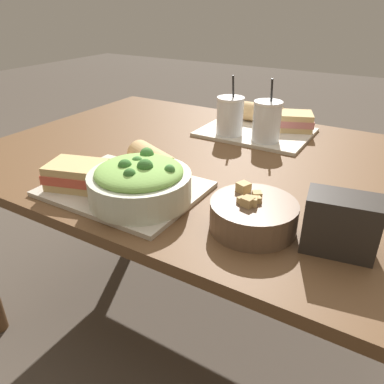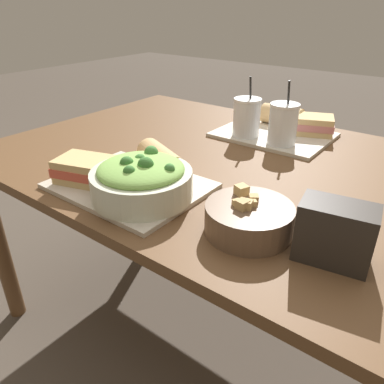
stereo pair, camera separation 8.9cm
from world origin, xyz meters
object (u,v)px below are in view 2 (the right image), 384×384
(drink_cup_red, at_px, (283,125))
(salad_bowl, at_px, (142,179))
(sandwich_near, at_px, (85,169))
(drink_cup_dark, at_px, (247,119))
(chip_bag, at_px, (335,233))
(sandwich_far, at_px, (311,125))
(baguette_far, at_px, (282,116))
(soup_bowl, at_px, (249,218))
(baguette_near, at_px, (161,160))

(drink_cup_red, bearing_deg, salad_bowl, -100.73)
(sandwich_near, height_order, drink_cup_dark, drink_cup_dark)
(salad_bowl, distance_m, sandwich_near, 0.19)
(sandwich_near, relative_size, chip_bag, 1.16)
(sandwich_near, xyz_separation_m, sandwich_far, (0.33, 0.76, 0.00))
(baguette_far, distance_m, chip_bag, 0.83)
(baguette_far, bearing_deg, drink_cup_dark, 166.50)
(soup_bowl, height_order, baguette_far, same)
(sandwich_far, xyz_separation_m, chip_bag, (0.31, -0.68, 0.02))
(baguette_near, bearing_deg, salad_bowl, -132.59)
(chip_bag, bearing_deg, salad_bowl, 176.72)
(baguette_near, bearing_deg, soup_bowl, -83.38)
(baguette_near, xyz_separation_m, sandwich_far, (0.20, 0.59, -0.01))
(salad_bowl, xyz_separation_m, baguette_far, (0.02, 0.76, -0.01))
(salad_bowl, bearing_deg, drink_cup_red, 79.27)
(salad_bowl, height_order, chip_bag, salad_bowl)
(soup_bowl, xyz_separation_m, drink_cup_dark, (-0.31, 0.52, 0.04))
(salad_bowl, distance_m, baguette_near, 0.15)
(baguette_far, xyz_separation_m, chip_bag, (0.44, -0.71, 0.01))
(soup_bowl, distance_m, baguette_near, 0.36)
(drink_cup_dark, bearing_deg, baguette_far, 76.25)
(sandwich_far, bearing_deg, salad_bowl, -122.50)
(baguette_far, height_order, drink_cup_dark, drink_cup_dark)
(salad_bowl, relative_size, drink_cup_red, 1.18)
(chip_bag, bearing_deg, drink_cup_red, 114.54)
(soup_bowl, xyz_separation_m, baguette_near, (-0.34, 0.10, 0.01))
(salad_bowl, distance_m, drink_cup_dark, 0.56)
(salad_bowl, bearing_deg, baguette_near, 113.99)
(baguette_near, relative_size, baguette_far, 1.20)
(sandwich_near, bearing_deg, baguette_near, 35.16)
(soup_bowl, xyz_separation_m, baguette_far, (-0.26, 0.72, 0.01))
(sandwich_far, distance_m, drink_cup_dark, 0.24)
(drink_cup_dark, xyz_separation_m, chip_bag, (0.49, -0.51, -0.01))
(baguette_near, relative_size, sandwich_far, 1.01)
(soup_bowl, bearing_deg, salad_bowl, -172.34)
(salad_bowl, xyz_separation_m, sandwich_far, (0.14, 0.73, -0.02))
(sandwich_near, bearing_deg, drink_cup_dark, 57.49)
(sandwich_near, bearing_deg, sandwich_far, 48.79)
(salad_bowl, xyz_separation_m, sandwich_near, (-0.19, -0.02, -0.02))
(sandwich_near, xyz_separation_m, chip_bag, (0.64, 0.08, 0.02))
(soup_bowl, xyz_separation_m, sandwich_near, (-0.47, -0.06, 0.01))
(soup_bowl, distance_m, sandwich_near, 0.47)
(soup_bowl, xyz_separation_m, sandwich_far, (-0.14, 0.69, 0.01))
(sandwich_near, distance_m, drink_cup_dark, 0.61)
(sandwich_near, height_order, baguette_near, baguette_near)
(drink_cup_dark, bearing_deg, drink_cup_red, 0.00)
(sandwich_far, height_order, drink_cup_red, drink_cup_red)
(salad_bowl, distance_m, chip_bag, 0.46)
(drink_cup_dark, bearing_deg, salad_bowl, -86.77)
(chip_bag, bearing_deg, sandwich_near, 177.02)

